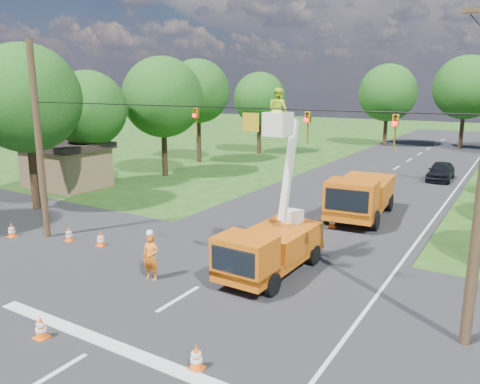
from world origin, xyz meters
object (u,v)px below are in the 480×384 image
Objects in this scene: traffic_cone_1 at (196,357)px; tree_far_b at (466,87)px; pole_left at (39,142)px; traffic_cone_0 at (41,327)px; bucket_truck at (271,238)px; second_truck at (360,196)px; tree_left_c at (88,109)px; tree_left_f at (259,99)px; distant_car at (441,171)px; traffic_cone_3 at (332,221)px; ground_worker at (151,257)px; tree_left_d at (163,97)px; traffic_cone_2 at (308,237)px; shed at (66,164)px; tree_left_e at (198,91)px; traffic_cone_4 at (101,239)px; tree_left_b at (26,99)px; tree_far_a at (388,93)px; traffic_cone_5 at (69,234)px; traffic_cone_6 at (12,230)px.

tree_far_b is (0.13, 49.85, 6.45)m from traffic_cone_1.
traffic_cone_0 is at bearing -37.54° from pole_left.
bucket_truck reaches higher than second_truck.
tree_left_c is (-18.11, 7.50, 3.95)m from bucket_truck.
second_truck is at bearing 76.96° from traffic_cone_0.
distant_car is at bearing -16.85° from tree_left_f.
traffic_cone_3 is 0.09× the size of tree_left_c.
ground_worker is at bearing -96.06° from tree_far_b.
traffic_cone_0 is at bearing -57.71° from tree_left_d.
traffic_cone_2 and traffic_cone_3 have the same top height.
shed is 14.87m from tree_left_e.
traffic_cone_4 is 10.43m from tree_left_b.
tree_far_a reaches higher than traffic_cone_2.
traffic_cone_3 is at bearing -79.40° from tree_far_a.
traffic_cone_0 is 16.67m from tree_left_b.
distant_car is 20.37m from tree_left_f.
traffic_cone_1 is at bearing -77.34° from bucket_truck.
traffic_cone_0 is (-5.87, -30.22, -0.35)m from distant_car.
traffic_cone_1 is 1.00× the size of traffic_cone_2.
bucket_truck reaches higher than ground_worker.
traffic_cone_4 is at bearing 8.78° from traffic_cone_5.
pole_left is 0.97× the size of tree_left_d.
distant_car is at bearing 60.73° from pole_left.
traffic_cone_5 is (-6.35, 6.07, 0.00)m from traffic_cone_0.
tree_left_b is 1.01× the size of tree_left_d.
traffic_cone_2 is at bearing -42.15° from tree_left_e.
bucket_truck reaches higher than distant_car.
traffic_cone_3 is at bearing 1.33° from shed.
tree_far_a is (-7.12, 32.21, 4.91)m from second_truck.
ground_worker is 0.19× the size of tree_left_b.
traffic_cone_1 is 0.09× the size of tree_left_c.
bucket_truck is 8.10m from traffic_cone_4.
bucket_truck is 4.47m from ground_worker.
traffic_cone_3 is 14.45m from pole_left.
second_truck is 17.52m from traffic_cone_6.
traffic_cone_2 is at bearing 29.51° from traffic_cone_5.
traffic_cone_0 is 10.60m from pole_left.
pole_left is at bearing -43.26° from shed.
traffic_cone_0 is at bearing -112.94° from bucket_truck.
traffic_cone_1 is at bearing -93.20° from distant_car.
distant_car is 21.63m from tree_far_b.
pole_left is 46.76m from tree_far_b.
tree_left_d is (-13.10, 16.20, 5.23)m from ground_worker.
tree_left_b reaches higher than pole_left.
ground_worker is 4.74m from traffic_cone_4.
tree_far_a is at bearing 70.35° from tree_left_d.
tree_left_c reaches higher than traffic_cone_1.
traffic_cone_3 is 18.68m from tree_left_c.
tree_left_d is at bearing 122.29° from traffic_cone_0.
shed reaches higher than traffic_cone_4.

